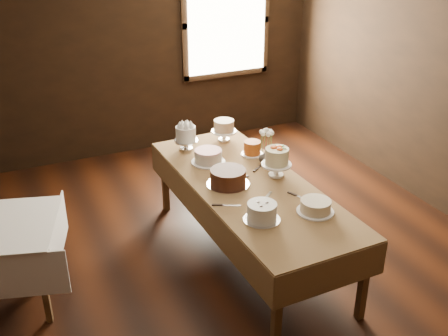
{
  "coord_description": "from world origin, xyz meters",
  "views": [
    {
      "loc": [
        -1.72,
        -3.54,
        2.95
      ],
      "look_at": [
        0.0,
        0.2,
        0.95
      ],
      "focal_mm": 42.88,
      "sensor_mm": 36.0,
      "label": 1
    }
  ],
  "objects_px": {
    "side_table": "(1,234)",
    "cake_server_c": "(233,172)",
    "display_table": "(250,189)",
    "cake_speckled": "(224,131)",
    "cake_chocolate": "(228,178)",
    "cake_server_e": "(232,205)",
    "flower_vase": "(266,157)",
    "cake_caramel": "(252,149)",
    "cake_server_b": "(304,199)",
    "cake_server_a": "(268,196)",
    "cake_server_d": "(261,165)",
    "cake_swirl": "(262,213)",
    "cake_lattice": "(208,157)",
    "cake_meringue": "(186,139)",
    "cake_cream": "(316,207)",
    "cake_flowers": "(276,164)"
  },
  "relations": [
    {
      "from": "side_table",
      "to": "cake_server_c",
      "type": "distance_m",
      "value": 2.03
    },
    {
      "from": "display_table",
      "to": "cake_speckled",
      "type": "xyz_separation_m",
      "value": [
        0.2,
        0.99,
        0.16
      ]
    },
    {
      "from": "cake_chocolate",
      "to": "cake_server_e",
      "type": "relative_size",
      "value": 1.78
    },
    {
      "from": "flower_vase",
      "to": "cake_server_c",
      "type": "bearing_deg",
      "value": -172.77
    },
    {
      "from": "cake_caramel",
      "to": "cake_server_b",
      "type": "bearing_deg",
      "value": -90.95
    },
    {
      "from": "cake_server_a",
      "to": "cake_server_d",
      "type": "distance_m",
      "value": 0.59
    },
    {
      "from": "cake_server_b",
      "to": "cake_server_c",
      "type": "distance_m",
      "value": 0.77
    },
    {
      "from": "side_table",
      "to": "cake_server_e",
      "type": "xyz_separation_m",
      "value": [
        1.75,
        -0.56,
        0.13
      ]
    },
    {
      "from": "cake_server_d",
      "to": "cake_swirl",
      "type": "bearing_deg",
      "value": -154.72
    },
    {
      "from": "cake_speckled",
      "to": "cake_chocolate",
      "type": "xyz_separation_m",
      "value": [
        -0.39,
        -0.93,
        -0.03
      ]
    },
    {
      "from": "cake_chocolate",
      "to": "side_table",
      "type": "bearing_deg",
      "value": 173.51
    },
    {
      "from": "side_table",
      "to": "cake_chocolate",
      "type": "distance_m",
      "value": 1.9
    },
    {
      "from": "cake_chocolate",
      "to": "cake_caramel",
      "type": "bearing_deg",
      "value": 44.71
    },
    {
      "from": "cake_server_e",
      "to": "cake_lattice",
      "type": "bearing_deg",
      "value": 106.35
    },
    {
      "from": "cake_meringue",
      "to": "cake_server_e",
      "type": "distance_m",
      "value": 1.23
    },
    {
      "from": "cake_meringue",
      "to": "flower_vase",
      "type": "relative_size",
      "value": 1.85
    },
    {
      "from": "display_table",
      "to": "side_table",
      "type": "distance_m",
      "value": 2.08
    },
    {
      "from": "cake_chocolate",
      "to": "cake_server_c",
      "type": "bearing_deg",
      "value": 53.93
    },
    {
      "from": "cake_chocolate",
      "to": "cake_swirl",
      "type": "relative_size",
      "value": 1.4
    },
    {
      "from": "display_table",
      "to": "cake_lattice",
      "type": "relative_size",
      "value": 7.58
    },
    {
      "from": "cake_speckled",
      "to": "cake_cream",
      "type": "xyz_separation_m",
      "value": [
        0.05,
        -1.65,
        -0.05
      ]
    },
    {
      "from": "cake_swirl",
      "to": "cake_caramel",
      "type": "bearing_deg",
      "value": 66.09
    },
    {
      "from": "cake_chocolate",
      "to": "cake_speckled",
      "type": "bearing_deg",
      "value": 67.41
    },
    {
      "from": "flower_vase",
      "to": "cake_server_e",
      "type": "bearing_deg",
      "value": -137.03
    },
    {
      "from": "cake_server_c",
      "to": "cake_server_d",
      "type": "bearing_deg",
      "value": -115.66
    },
    {
      "from": "cake_server_b",
      "to": "cake_server_d",
      "type": "relative_size",
      "value": 1.0
    },
    {
      "from": "cake_meringue",
      "to": "cake_swirl",
      "type": "xyz_separation_m",
      "value": [
        0.04,
        -1.52,
        -0.05
      ]
    },
    {
      "from": "cake_speckled",
      "to": "cake_caramel",
      "type": "height_order",
      "value": "cake_speckled"
    },
    {
      "from": "side_table",
      "to": "cake_server_d",
      "type": "xyz_separation_m",
      "value": [
        2.33,
        0.01,
        0.13
      ]
    },
    {
      "from": "side_table",
      "to": "cake_caramel",
      "type": "relative_size",
      "value": 4.81
    },
    {
      "from": "cake_speckled",
      "to": "cake_swirl",
      "type": "height_order",
      "value": "cake_speckled"
    },
    {
      "from": "cake_speckled",
      "to": "cake_server_c",
      "type": "xyz_separation_m",
      "value": [
        -0.24,
        -0.73,
        -0.1
      ]
    },
    {
      "from": "cake_meringue",
      "to": "cake_flowers",
      "type": "xyz_separation_m",
      "value": [
        0.53,
        -0.89,
        0.01
      ]
    },
    {
      "from": "cake_meringue",
      "to": "cake_cream",
      "type": "relative_size",
      "value": 0.78
    },
    {
      "from": "side_table",
      "to": "cake_cream",
      "type": "bearing_deg",
      "value": -21.94
    },
    {
      "from": "cake_server_b",
      "to": "cake_server_c",
      "type": "bearing_deg",
      "value": -179.5
    },
    {
      "from": "display_table",
      "to": "cake_server_e",
      "type": "bearing_deg",
      "value": -137.21
    },
    {
      "from": "display_table",
      "to": "cake_server_c",
      "type": "xyz_separation_m",
      "value": [
        -0.04,
        0.26,
        0.06
      ]
    },
    {
      "from": "display_table",
      "to": "flower_vase",
      "type": "distance_m",
      "value": 0.46
    },
    {
      "from": "cake_lattice",
      "to": "cake_server_e",
      "type": "relative_size",
      "value": 1.37
    },
    {
      "from": "cake_server_b",
      "to": "cake_meringue",
      "type": "bearing_deg",
      "value": 176.45
    },
    {
      "from": "cake_meringue",
      "to": "cake_swirl",
      "type": "relative_size",
      "value": 0.84
    },
    {
      "from": "cake_swirl",
      "to": "flower_vase",
      "type": "height_order",
      "value": "cake_swirl"
    },
    {
      "from": "cake_swirl",
      "to": "cake_server_c",
      "type": "height_order",
      "value": "cake_swirl"
    },
    {
      "from": "cake_swirl",
      "to": "cake_flowers",
      "type": "bearing_deg",
      "value": 52.29
    },
    {
      "from": "cake_cream",
      "to": "cake_speckled",
      "type": "bearing_deg",
      "value": 91.64
    },
    {
      "from": "cake_flowers",
      "to": "cake_lattice",
      "type": "bearing_deg",
      "value": 131.05
    },
    {
      "from": "cake_server_b",
      "to": "cake_server_d",
      "type": "distance_m",
      "value": 0.72
    },
    {
      "from": "cake_lattice",
      "to": "cake_cream",
      "type": "distance_m",
      "value": 1.28
    },
    {
      "from": "cake_speckled",
      "to": "cake_server_e",
      "type": "relative_size",
      "value": 1.21
    }
  ]
}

